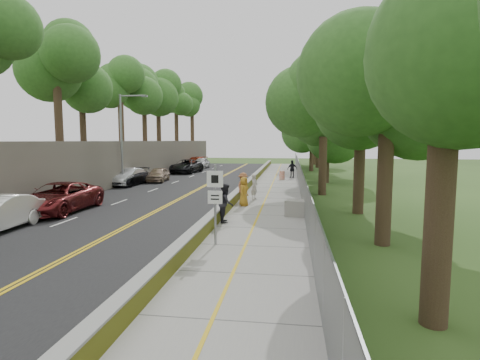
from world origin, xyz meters
name	(u,v)px	position (x,y,z in m)	size (l,w,h in m)	color
ground	(206,227)	(0.00, 0.00, 0.00)	(140.00, 140.00, 0.00)	#33511E
road	(185,186)	(-5.40, 15.00, 0.02)	(11.20, 66.00, 0.04)	black
sidewalk	(275,188)	(2.55, 15.00, 0.03)	(4.20, 66.00, 0.05)	gray
jersey_barrier	(248,184)	(0.25, 15.00, 0.30)	(0.42, 66.00, 0.60)	yellow
rock_embankment	(98,163)	(-13.50, 15.00, 2.00)	(5.00, 66.00, 4.00)	#595147
chainlink_fence	(300,177)	(4.65, 15.00, 1.00)	(0.04, 66.00, 2.00)	slate
trees_embankment	(99,67)	(-13.00, 15.00, 10.50)	(6.40, 66.00, 13.00)	#3D792B
trees_fenceside	(330,104)	(7.00, 15.00, 7.00)	(7.00, 66.00, 14.00)	#3E782C
streetlight	(124,134)	(-10.46, 14.00, 4.64)	(2.52, 0.22, 8.00)	gray
signpost	(215,196)	(1.05, -3.02, 1.96)	(0.62, 0.09, 3.10)	gray
construction_barrel	(282,175)	(3.00, 21.51, 0.51)	(0.56, 0.56, 0.92)	#F6522A
concrete_block	(298,208)	(4.30, 3.00, 0.47)	(1.27, 0.96, 0.85)	gray
car_0	(2,212)	(-9.48, -1.32, 0.72)	(1.60, 3.97, 1.35)	#A6A7AB
car_2	(59,198)	(-9.00, 2.33, 0.87)	(2.74, 5.95, 1.65)	maroon
car_3	(129,177)	(-10.60, 15.11, 0.79)	(2.09, 5.13, 1.49)	black
car_4	(158,174)	(-9.00, 18.18, 0.74)	(1.66, 4.13, 1.41)	tan
car_5	(128,177)	(-10.60, 14.93, 0.80)	(1.62, 4.64, 1.53)	silver
car_6	(186,166)	(-9.00, 28.17, 0.87)	(2.76, 5.98, 1.66)	black
car_7	(196,162)	(-10.06, 36.88, 0.84)	(2.25, 5.55, 1.61)	maroon
car_8	(201,163)	(-9.00, 35.88, 0.81)	(1.83, 4.55, 1.55)	silver
painter_0	(244,191)	(1.05, 5.72, 0.94)	(0.87, 0.57, 1.78)	#BB8324
painter_1	(254,187)	(1.45, 8.33, 0.93)	(0.64, 0.42, 1.75)	beige
painter_2	(226,203)	(0.75, 1.00, 1.00)	(0.92, 0.72, 1.90)	black
painter_3	(243,187)	(0.75, 7.68, 0.99)	(1.22, 0.70, 1.88)	#9C5932
person_far	(292,169)	(4.04, 23.51, 1.01)	(1.13, 0.47, 1.92)	black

